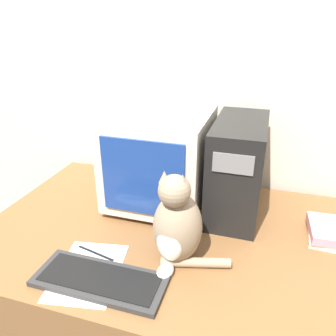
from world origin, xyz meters
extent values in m
cube|color=beige|center=(0.00, 1.03, 1.25)|extent=(7.00, 0.05, 2.50)
cube|color=brown|center=(0.00, 0.48, 0.37)|extent=(1.51, 0.96, 0.73)
cube|color=beige|center=(-0.11, 0.69, 0.74)|extent=(0.29, 0.26, 0.02)
cube|color=beige|center=(-0.11, 0.69, 0.95)|extent=(0.41, 0.43, 0.39)
cube|color=navy|center=(-0.11, 0.47, 0.95)|extent=(0.33, 0.01, 0.31)
cube|color=black|center=(0.22, 0.72, 0.93)|extent=(0.21, 0.44, 0.40)
cube|color=slate|center=(0.22, 0.50, 1.05)|extent=(0.14, 0.01, 0.07)
cube|color=#2D2D2D|center=(-0.14, 0.14, 0.74)|extent=(0.43, 0.17, 0.02)
cube|color=black|center=(-0.14, 0.14, 0.75)|extent=(0.39, 0.13, 0.00)
ellipsoid|color=gray|center=(0.06, 0.33, 0.86)|extent=(0.19, 0.19, 0.26)
ellipsoid|color=white|center=(0.06, 0.27, 0.84)|extent=(0.10, 0.06, 0.14)
sphere|color=gray|center=(0.06, 0.30, 1.02)|extent=(0.12, 0.12, 0.11)
cone|color=gray|center=(0.03, 0.31, 1.06)|extent=(0.04, 0.04, 0.04)
cone|color=gray|center=(0.09, 0.30, 1.06)|extent=(0.04, 0.04, 0.04)
ellipsoid|color=white|center=(0.05, 0.23, 0.75)|extent=(0.06, 0.08, 0.04)
cylinder|color=gray|center=(0.14, 0.31, 0.75)|extent=(0.24, 0.10, 0.03)
cube|color=beige|center=(0.59, 0.61, 0.74)|extent=(0.15, 0.19, 0.02)
cube|color=pink|center=(0.59, 0.61, 0.77)|extent=(0.16, 0.19, 0.03)
cylinder|color=black|center=(-0.22, 0.26, 0.74)|extent=(0.16, 0.04, 0.01)
cube|color=white|center=(-0.20, 0.17, 0.73)|extent=(0.26, 0.33, 0.00)
camera|label=1|loc=(0.31, -0.56, 1.51)|focal=35.00mm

